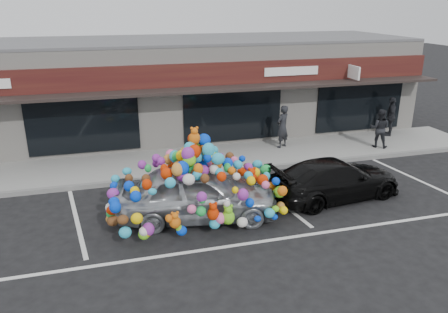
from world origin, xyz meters
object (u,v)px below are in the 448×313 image
object	(u,v)px
toy_car	(197,187)
pedestrian_c	(391,116)
black_sedan	(335,179)
pedestrian_a	(282,127)
pedestrian_b	(380,128)

from	to	relation	value
toy_car	pedestrian_c	xyz separation A→B (m)	(10.02, 5.27, 0.08)
black_sedan	toy_car	bearing A→B (deg)	85.11
pedestrian_a	pedestrian_b	world-z (taller)	pedestrian_a
toy_car	pedestrian_a	xyz separation A→B (m)	(4.66, 4.97, 0.08)
pedestrian_a	pedestrian_b	bearing A→B (deg)	134.13
black_sedan	pedestrian_c	world-z (taller)	pedestrian_c
pedestrian_b	black_sedan	bearing A→B (deg)	79.96
black_sedan	pedestrian_b	size ratio (longest dim) A/B	2.69
toy_car	pedestrian_a	distance (m)	6.81
black_sedan	pedestrian_c	xyz separation A→B (m)	(5.55, 5.08, 0.40)
toy_car	pedestrian_b	world-z (taller)	toy_car
black_sedan	pedestrian_a	size ratio (longest dim) A/B	2.45
toy_car	black_sedan	size ratio (longest dim) A/B	1.18
pedestrian_c	pedestrian_b	bearing A→B (deg)	-14.82
toy_car	pedestrian_a	world-z (taller)	toy_car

